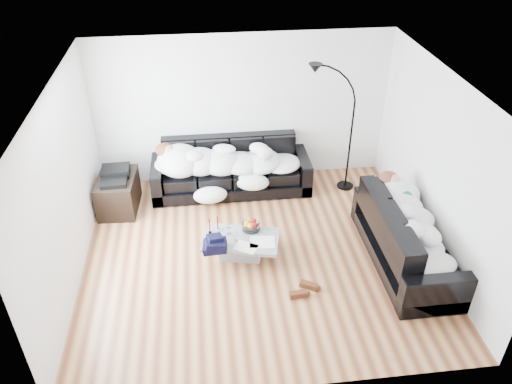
{
  "coord_description": "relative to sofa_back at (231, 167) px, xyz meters",
  "views": [
    {
      "loc": [
        -0.7,
        -5.55,
        4.8
      ],
      "look_at": [
        0.0,
        0.3,
        0.9
      ],
      "focal_mm": 35.0,
      "sensor_mm": 36.0,
      "label": 1
    }
  ],
  "objects": [
    {
      "name": "sleeper_right",
      "position": [
        2.33,
        -2.17,
        0.21
      ],
      "size": [
        0.8,
        1.9,
        0.47
      ],
      "primitive_type": null,
      "rotation": [
        0.0,
        0.0,
        1.57
      ],
      "color": "white",
      "rests_on": "sofa_right"
    },
    {
      "name": "newspaper_a",
      "position": [
        0.3,
        -1.92,
        -0.12
      ],
      "size": [
        0.39,
        0.31,
        0.01
      ],
      "primitive_type": "cube",
      "rotation": [
        0.0,
        0.0,
        -0.12
      ],
      "color": "silver",
      "rests_on": "coffee_table"
    },
    {
      "name": "stereo",
      "position": [
        -1.88,
        -0.36,
        0.21
      ],
      "size": [
        0.45,
        0.35,
        0.13
      ],
      "primitive_type": "cube",
      "rotation": [
        0.0,
        0.0,
        0.03
      ],
      "color": "black",
      "rests_on": "av_cabinet"
    },
    {
      "name": "candle_left",
      "position": [
        -0.43,
        -1.61,
        -0.0
      ],
      "size": [
        0.06,
        0.06,
        0.25
      ],
      "primitive_type": "cylinder",
      "rotation": [
        0.0,
        0.0,
        0.3
      ],
      "color": "maroon",
      "rests_on": "coffee_table"
    },
    {
      "name": "ceiling",
      "position": [
        0.26,
        -1.8,
        2.16
      ],
      "size": [
        5.0,
        5.0,
        0.0
      ],
      "primitive_type": "plane",
      "color": "white",
      "rests_on": "ground"
    },
    {
      "name": "av_cabinet",
      "position": [
        -1.88,
        -0.36,
        -0.15
      ],
      "size": [
        0.64,
        0.89,
        0.59
      ],
      "primitive_type": "cube",
      "rotation": [
        0.0,
        0.0,
        -0.06
      ],
      "color": "black",
      "rests_on": "ground"
    },
    {
      "name": "wine_glass_c",
      "position": [
        -0.08,
        -1.83,
        -0.05
      ],
      "size": [
        0.08,
        0.08,
        0.16
      ],
      "primitive_type": "cylinder",
      "rotation": [
        0.0,
        0.0,
        -0.17
      ],
      "color": "white",
      "rests_on": "coffee_table"
    },
    {
      "name": "sleeper_back",
      "position": [
        0.0,
        -0.05,
        0.21
      ],
      "size": [
        2.28,
        0.79,
        0.46
      ],
      "primitive_type": null,
      "color": "white",
      "rests_on": "sofa_back"
    },
    {
      "name": "wall_back",
      "position": [
        0.26,
        0.45,
        0.86
      ],
      "size": [
        5.0,
        0.02,
        2.6
      ],
      "primitive_type": "cube",
      "color": "silver",
      "rests_on": "ground"
    },
    {
      "name": "sofa_right",
      "position": [
        2.33,
        -2.17,
        0.01
      ],
      "size": [
        0.95,
        2.22,
        0.9
      ],
      "primitive_type": "cube",
      "rotation": [
        0.0,
        0.0,
        1.57
      ],
      "color": "black",
      "rests_on": "ground"
    },
    {
      "name": "floor_lamp",
      "position": [
        2.01,
        -0.16,
        0.56
      ],
      "size": [
        0.78,
        0.47,
        2.0
      ],
      "primitive_type": null,
      "rotation": [
        0.0,
        0.0,
        -0.27
      ],
      "color": "black",
      "rests_on": "ground"
    },
    {
      "name": "coffee_table",
      "position": [
        0.0,
        -1.79,
        -0.28
      ],
      "size": [
        1.19,
        0.85,
        0.31
      ],
      "primitive_type": "cube",
      "rotation": [
        0.0,
        0.0,
        -0.23
      ],
      "color": "#939699",
      "rests_on": "ground"
    },
    {
      "name": "shoes",
      "position": [
        0.75,
        -2.65,
        -0.39
      ],
      "size": [
        0.44,
        0.34,
        0.09
      ],
      "primitive_type": null,
      "rotation": [
        0.0,
        0.0,
        -0.14
      ],
      "color": "#472311",
      "rests_on": "ground"
    },
    {
      "name": "wine_glass_b",
      "position": [
        -0.32,
        -1.78,
        -0.03
      ],
      "size": [
        0.09,
        0.09,
        0.19
      ],
      "primitive_type": "cylinder",
      "rotation": [
        0.0,
        0.0,
        0.21
      ],
      "color": "white",
      "rests_on": "coffee_table"
    },
    {
      "name": "teal_cushion",
      "position": [
        2.27,
        -1.49,
        0.28
      ],
      "size": [
        0.42,
        0.38,
        0.2
      ],
      "primitive_type": "ellipsoid",
      "rotation": [
        0.0,
        0.0,
        0.24
      ],
      "color": "#0F694A",
      "rests_on": "sofa_right"
    },
    {
      "name": "ground",
      "position": [
        0.26,
        -1.8,
        -0.44
      ],
      "size": [
        5.0,
        5.0,
        0.0
      ],
      "primitive_type": "plane",
      "color": "brown",
      "rests_on": "ground"
    },
    {
      "name": "candle_right",
      "position": [
        -0.31,
        -1.57,
        0.0
      ],
      "size": [
        0.05,
        0.05,
        0.26
      ],
      "primitive_type": "cylinder",
      "rotation": [
        0.0,
        0.0,
        -0.17
      ],
      "color": "maroon",
      "rests_on": "coffee_table"
    },
    {
      "name": "newspaper_b",
      "position": [
        0.06,
        -2.0,
        -0.12
      ],
      "size": [
        0.38,
        0.34,
        0.01
      ],
      "primitive_type": "cube",
      "rotation": [
        0.0,
        0.0,
        -0.52
      ],
      "color": "silver",
      "rests_on": "coffee_table"
    },
    {
      "name": "wall_left",
      "position": [
        -2.24,
        -1.8,
        0.86
      ],
      "size": [
        0.02,
        4.5,
        2.6
      ],
      "primitive_type": "cube",
      "color": "silver",
      "rests_on": "ground"
    },
    {
      "name": "fruit_bowl",
      "position": [
        0.17,
        -1.6,
        -0.04
      ],
      "size": [
        0.32,
        0.32,
        0.16
      ],
      "primitive_type": "cylinder",
      "rotation": [
        0.0,
        0.0,
        0.22
      ],
      "color": "white",
      "rests_on": "coffee_table"
    },
    {
      "name": "wine_glass_a",
      "position": [
        -0.16,
        -1.67,
        -0.03
      ],
      "size": [
        0.1,
        0.1,
        0.19
      ],
      "primitive_type": "cylinder",
      "rotation": [
        0.0,
        0.0,
        -0.3
      ],
      "color": "white",
      "rests_on": "coffee_table"
    },
    {
      "name": "wall_right",
      "position": [
        2.76,
        -1.8,
        0.86
      ],
      "size": [
        0.02,
        4.5,
        2.6
      ],
      "primitive_type": "cube",
      "color": "silver",
      "rests_on": "ground"
    },
    {
      "name": "navy_jacket",
      "position": [
        -0.4,
        -2.02,
        0.04
      ],
      "size": [
        0.35,
        0.3,
        0.17
      ],
      "primitive_type": null,
      "rotation": [
        0.0,
        0.0,
        -0.03
      ],
      "color": "black",
      "rests_on": "coffee_table"
    },
    {
      "name": "sofa_back",
      "position": [
        0.0,
        0.0,
        0.0
      ],
      "size": [
        2.69,
        0.93,
        0.88
      ],
      "primitive_type": "cube",
      "color": "black",
      "rests_on": "ground"
    }
  ]
}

